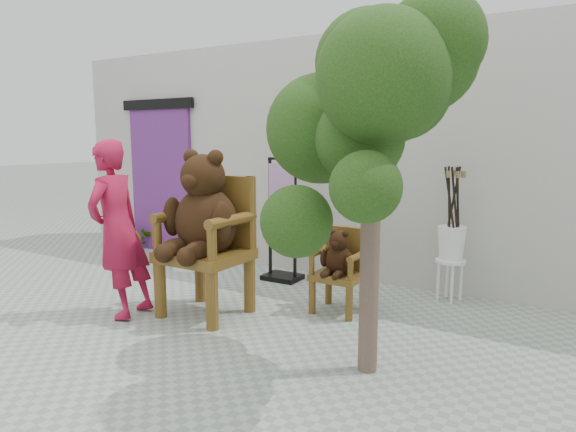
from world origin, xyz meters
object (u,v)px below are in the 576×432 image
object	(u,v)px
chair_small	(340,262)
display_stand	(282,233)
person	(118,229)
stool_bucket	(451,242)
tree	(372,96)
chair_big	(205,222)
cafe_table	(189,236)

from	to	relation	value
chair_small	display_stand	bearing A→B (deg)	148.17
person	stool_bucket	size ratio (longest dim) A/B	1.19
chair_small	tree	distance (m)	2.00
chair_small	person	bearing A→B (deg)	-146.07
chair_small	person	size ratio (longest dim) A/B	0.49
display_stand	chair_small	bearing A→B (deg)	-31.95
person	stool_bucket	xyz separation A→B (m)	(2.68, 2.14, -0.22)
chair_big	person	world-z (taller)	person
chair_big	cafe_table	xyz separation A→B (m)	(-1.40, 1.28, -0.49)
cafe_table	tree	size ratio (longest dim) A/B	0.26
person	chair_small	bearing A→B (deg)	115.00
cafe_table	display_stand	distance (m)	1.40
chair_small	stool_bucket	world-z (taller)	stool_bucket
chair_big	tree	distance (m)	2.16
display_stand	stool_bucket	distance (m)	2.00
chair_small	stool_bucket	size ratio (longest dim) A/B	0.58
chair_small	person	xyz separation A→B (m)	(-1.81, -1.22, 0.35)
tree	stool_bucket	bearing A→B (deg)	86.05
chair_small	chair_big	bearing A→B (deg)	-145.42
cafe_table	stool_bucket	xyz separation A→B (m)	(3.37, 0.40, 0.20)
display_stand	tree	size ratio (longest dim) A/B	0.55
chair_big	display_stand	world-z (taller)	chair_big
chair_small	display_stand	world-z (taller)	display_stand
display_stand	stool_bucket	size ratio (longest dim) A/B	1.04
chair_big	stool_bucket	bearing A→B (deg)	40.48
chair_small	cafe_table	world-z (taller)	chair_small
chair_small	cafe_table	size ratio (longest dim) A/B	1.20
chair_small	stool_bucket	distance (m)	1.28
display_stand	stool_bucket	world-z (taller)	display_stand
chair_small	stool_bucket	xyz separation A→B (m)	(0.87, 0.92, 0.13)
person	display_stand	bearing A→B (deg)	151.11
display_stand	cafe_table	bearing A→B (deg)	-172.96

